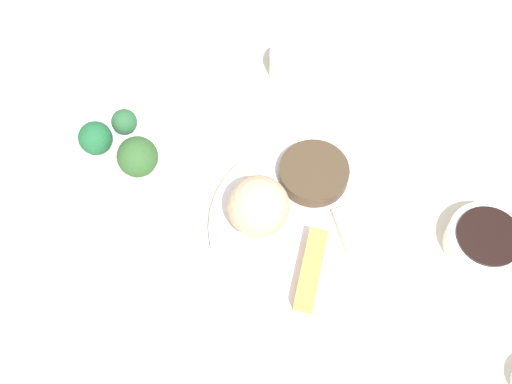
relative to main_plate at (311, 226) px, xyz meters
The scene contains 13 objects.
tabletop 0.02m from the main_plate, 63.62° to the left, with size 2.20×2.20×0.02m, color beige.
main_plate is the anchor object (origin of this frame).
rice_scoop 0.09m from the main_plate, 29.20° to the right, with size 0.08×0.08×0.08m, color tan.
spring_roll 0.07m from the main_plate, 60.80° to the left, with size 0.10×0.02×0.03m, color gold.
crab_rangoon_wonton 0.07m from the main_plate, 150.80° to the left, with size 0.07×0.06×0.01m, color beige.
stir_fry_heap 0.07m from the main_plate, 119.20° to the right, with size 0.09×0.09×0.02m, color #463523.
broccoli_plate 0.27m from the main_plate, 52.05° to the right, with size 0.23×0.23×0.01m, color white.
broccoli_floret_0 0.30m from the main_plate, 55.62° to the right, with size 0.04×0.04×0.04m, color #2A5C35.
broccoli_floret_1 0.32m from the main_plate, 47.57° to the right, with size 0.05×0.05×0.05m, color #1E5E33.
broccoli_floret_2 0.25m from the main_plate, 45.87° to the right, with size 0.06×0.06×0.06m, color #305929.
soy_sauce_bowl 0.22m from the main_plate, 148.06° to the left, with size 0.10×0.10×0.03m, color white.
soy_sauce_bowl_liquid 0.23m from the main_plate, 148.06° to the left, with size 0.08×0.08×0.00m, color black.
teacup 0.26m from the main_plate, 111.26° to the right, with size 0.07×0.07×0.05m, color white.
Camera 1 is at (0.22, 0.30, 0.81)m, focal length 45.96 mm.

